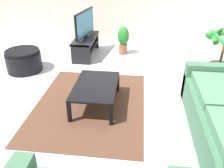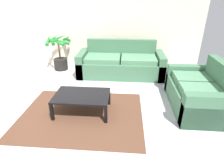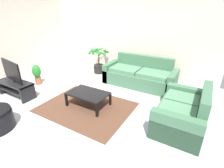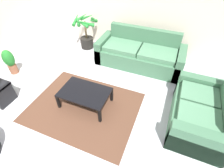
{
  "view_description": "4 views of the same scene",
  "coord_description": "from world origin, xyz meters",
  "px_view_note": "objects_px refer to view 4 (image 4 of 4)",
  "views": [
    {
      "loc": [
        3.18,
        1.05,
        2.09
      ],
      "look_at": [
        0.38,
        0.71,
        0.54
      ],
      "focal_mm": 37.75,
      "sensor_mm": 36.0,
      "label": 1
    },
    {
      "loc": [
        0.88,
        -2.41,
        1.97
      ],
      "look_at": [
        0.62,
        0.83,
        0.4
      ],
      "focal_mm": 29.49,
      "sensor_mm": 36.0,
      "label": 2
    },
    {
      "loc": [
        2.46,
        -2.43,
        2.26
      ],
      "look_at": [
        0.57,
        0.83,
        0.55
      ],
      "focal_mm": 26.6,
      "sensor_mm": 36.0,
      "label": 3
    },
    {
      "loc": [
        1.51,
        -1.55,
        2.71
      ],
      "look_at": [
        0.57,
        0.76,
        0.45
      ],
      "focal_mm": 26.77,
      "sensor_mm": 36.0,
      "label": 4
    }
  ],
  "objects_px": {
    "couch_main": "(140,54)",
    "potted_plant_small": "(10,61)",
    "potted_palm": "(86,33)",
    "couch_loveseat": "(200,114)",
    "coffee_table": "(85,93)"
  },
  "relations": [
    {
      "from": "couch_loveseat",
      "to": "potted_plant_small",
      "type": "xyz_separation_m",
      "value": [
        -4.43,
        -0.1,
        0.06
      ]
    },
    {
      "from": "couch_main",
      "to": "couch_loveseat",
      "type": "bearing_deg",
      "value": -44.42
    },
    {
      "from": "potted_palm",
      "to": "potted_plant_small",
      "type": "height_order",
      "value": "potted_palm"
    },
    {
      "from": "coffee_table",
      "to": "potted_palm",
      "type": "height_order",
      "value": "potted_palm"
    },
    {
      "from": "couch_loveseat",
      "to": "coffee_table",
      "type": "height_order",
      "value": "couch_loveseat"
    },
    {
      "from": "couch_loveseat",
      "to": "potted_plant_small",
      "type": "distance_m",
      "value": 4.43
    },
    {
      "from": "couch_main",
      "to": "coffee_table",
      "type": "distance_m",
      "value": 1.96
    },
    {
      "from": "coffee_table",
      "to": "potted_palm",
      "type": "distance_m",
      "value": 2.4
    },
    {
      "from": "potted_plant_small",
      "to": "potted_palm",
      "type": "bearing_deg",
      "value": 58.64
    },
    {
      "from": "potted_palm",
      "to": "couch_loveseat",
      "type": "bearing_deg",
      "value": -28.21
    },
    {
      "from": "couch_loveseat",
      "to": "potted_plant_small",
      "type": "relative_size",
      "value": 2.24
    },
    {
      "from": "coffee_table",
      "to": "potted_plant_small",
      "type": "height_order",
      "value": "potted_plant_small"
    },
    {
      "from": "couch_loveseat",
      "to": "couch_main",
      "type": "bearing_deg",
      "value": 135.58
    },
    {
      "from": "coffee_table",
      "to": "couch_loveseat",
      "type": "bearing_deg",
      "value": 9.16
    },
    {
      "from": "couch_main",
      "to": "potted_plant_small",
      "type": "height_order",
      "value": "couch_main"
    }
  ]
}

